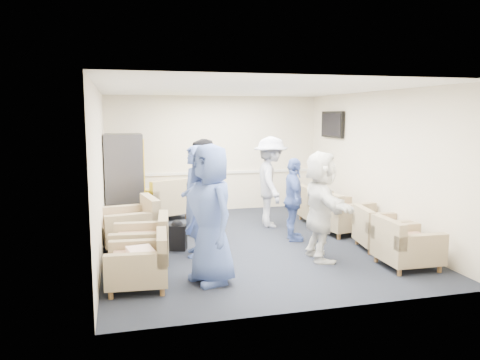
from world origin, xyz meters
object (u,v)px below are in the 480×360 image
object	(u,v)px
armchair_left_mid	(144,245)
armchair_right_midfar	(340,216)
person_mid_left	(194,201)
person_front_right	(321,206)
armchair_right_near	(404,247)
vending_machine	(125,180)
person_mid_right	(294,200)
armchair_right_midnear	(378,231)
person_back_left	(205,190)
person_back_right	(271,182)
armchair_left_near	(141,265)
armchair_corner	(164,202)
person_front_left	(211,214)
armchair_right_far	(318,207)
armchair_left_far	(132,226)

from	to	relation	value
armchair_left_mid	armchair_right_midfar	xyz separation A→B (m)	(3.75, 1.08, 0.01)
person_mid_left	person_front_right	size ratio (longest dim) A/B	1.04
armchair_right_near	vending_machine	world-z (taller)	vending_machine
person_mid_right	armchair_right_midnear	bearing A→B (deg)	-114.19
person_back_left	person_back_right	bearing A→B (deg)	75.92
armchair_left_mid	person_back_left	distance (m)	1.88
armchair_left_near	armchair_right_near	size ratio (longest dim) A/B	1.02
armchair_left_near	vending_machine	world-z (taller)	vending_machine
vending_machine	armchair_corner	bearing A→B (deg)	27.26
armchair_left_near	armchair_left_mid	bearing A→B (deg)	178.98
armchair_left_mid	person_back_right	world-z (taller)	person_back_right
person_mid_left	armchair_left_mid	bearing A→B (deg)	-60.37
person_front_left	person_front_right	size ratio (longest dim) A/B	1.10
armchair_right_far	vending_machine	distance (m)	4.07
person_back_left	armchair_left_near	bearing A→B (deg)	-66.82
armchair_right_near	armchair_right_midnear	world-z (taller)	armchair_right_near
armchair_left_far	person_mid_left	bearing A→B (deg)	42.16
armchair_left_mid	armchair_right_midfar	bearing A→B (deg)	112.21
armchair_right_midfar	armchair_corner	size ratio (longest dim) A/B	0.80
armchair_right_midnear	person_front_left	world-z (taller)	person_front_left
person_front_right	person_mid_right	bearing A→B (deg)	5.44
armchair_right_midfar	person_back_right	world-z (taller)	person_back_right
armchair_right_near	person_back_right	xyz separation A→B (m)	(-1.11, 2.97, 0.60)
armchair_right_midfar	person_mid_left	world-z (taller)	person_mid_left
armchair_left_far	armchair_right_near	xyz separation A→B (m)	(3.89, -2.14, -0.05)
armchair_right_midnear	person_mid_left	xyz separation A→B (m)	(-3.07, 0.42, 0.59)
armchair_right_far	person_back_right	size ratio (longest dim) A/B	0.47
armchair_right_near	person_back_left	world-z (taller)	person_back_left
person_mid_left	person_back_left	xyz separation A→B (m)	(0.35, 0.96, 0.02)
armchair_right_midfar	person_back_right	distance (m)	1.54
armchair_corner	person_back_left	bearing A→B (deg)	82.88
armchair_right_midfar	person_back_right	bearing A→B (deg)	41.56
armchair_right_midnear	armchair_right_far	xyz separation A→B (m)	(-0.16, 2.09, 0.02)
armchair_left_near	person_mid_left	bearing A→B (deg)	148.83
armchair_right_far	person_mid_right	world-z (taller)	person_mid_right
armchair_right_near	person_front_right	size ratio (longest dim) A/B	0.48
armchair_left_mid	person_mid_right	bearing A→B (deg)	113.58
person_back_right	person_front_right	size ratio (longest dim) A/B	1.07
armchair_right_near	armchair_right_midnear	xyz separation A→B (m)	(0.15, 0.97, -0.02)
person_front_left	person_front_right	distance (m)	1.94
armchair_left_near	armchair_left_far	size ratio (longest dim) A/B	0.79
armchair_left_near	armchair_right_far	size ratio (longest dim) A/B	0.98
armchair_right_midfar	person_back_left	xyz separation A→B (m)	(-2.58, 0.27, 0.57)
armchair_right_midnear	person_back_right	distance (m)	2.45
armchair_right_midnear	armchair_right_midfar	size ratio (longest dim) A/B	0.86
armchair_right_near	armchair_right_midfar	bearing A→B (deg)	1.50
person_mid_right	armchair_left_far	bearing A→B (deg)	96.30
armchair_left_mid	armchair_left_far	distance (m)	1.15
armchair_left_far	armchair_right_midnear	distance (m)	4.20
armchair_left_mid	vending_machine	distance (m)	2.89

